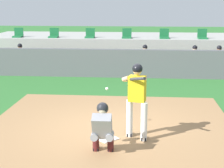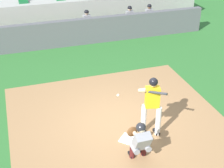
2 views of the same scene
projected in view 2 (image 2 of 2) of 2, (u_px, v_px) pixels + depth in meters
The scene contains 11 objects.
ground_plane at pixel (119, 124), 9.99m from camera, with size 80.00×80.00×0.00m, color #2D6B2D.
dirt_infield at pixel (119, 124), 9.99m from camera, with size 6.40×6.40×0.01m, color #9E754C.
home_plate at pixel (128, 139), 9.32m from camera, with size 0.44×0.44×0.02m, color white.
batter_at_plate at pixel (152, 103), 9.09m from camera, with size 0.62×0.83×1.80m.
catcher_crouched at pixel (140, 140), 8.36m from camera, with size 0.48×1.91×1.13m.
dugout_wall at pixel (73, 33), 15.10m from camera, with size 13.00×0.30×1.20m, color #59595E.
dugout_bench at pixel (69, 33), 16.11m from camera, with size 11.80×0.44×0.45m, color olive.
dugout_player_1 at pixel (88, 23), 16.01m from camera, with size 0.49×0.70×1.30m.
dugout_player_2 at pixel (130, 19), 16.60m from camera, with size 0.49×0.70×1.30m.
dugout_player_3 at pixel (150, 17), 16.89m from camera, with size 0.49×0.70×1.30m.
stands_platform at pixel (56, 5), 18.71m from camera, with size 15.00×4.40×1.40m, color #9E9E99.
Camera 2 is at (-2.71, -7.68, 5.92)m, focal length 53.29 mm.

